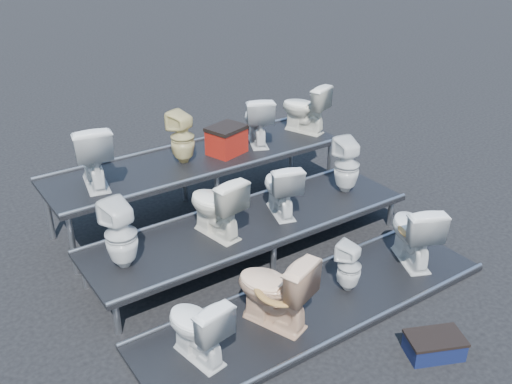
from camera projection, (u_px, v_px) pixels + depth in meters
ground at (251, 253)px, 7.27m from camera, size 80.00×80.00×0.00m
tier_front at (317, 304)px, 6.29m from camera, size 4.20×1.20×0.06m
tier_mid at (251, 238)px, 7.16m from camera, size 4.20×1.20×0.46m
tier_back at (200, 186)px, 8.03m from camera, size 4.20×1.20×0.86m
toilet_0 at (197, 327)px, 5.37m from camera, size 0.52×0.77×0.72m
toilet_1 at (274, 289)px, 5.79m from camera, size 0.74×0.95×0.85m
toilet_2 at (349, 267)px, 6.37m from camera, size 0.35×0.35×0.60m
toilet_3 at (413, 231)px, 6.83m from camera, size 0.75×0.93×0.82m
toilet_4 at (121, 235)px, 6.05m from camera, size 0.40×0.40×0.77m
toilet_5 at (216, 205)px, 6.63m from camera, size 0.56×0.82×0.77m
toilet_6 at (281, 187)px, 7.12m from camera, size 0.59×0.79×0.72m
toilet_7 at (347, 165)px, 7.67m from camera, size 0.40×0.40×0.76m
toilet_8 at (92, 154)px, 6.92m from camera, size 0.59×0.87×0.81m
toilet_9 at (182, 137)px, 7.56m from camera, size 0.40×0.41×0.71m
toilet_10 at (257, 120)px, 8.16m from camera, size 0.66×0.81×0.72m
toilet_11 at (304, 108)px, 8.59m from camera, size 0.65×0.83×0.74m
red_crate at (227, 142)px, 7.91m from camera, size 0.57×0.51×0.35m
step_stool at (434, 347)px, 5.60m from camera, size 0.62×0.51×0.19m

